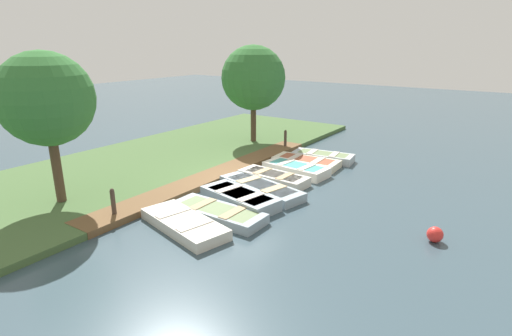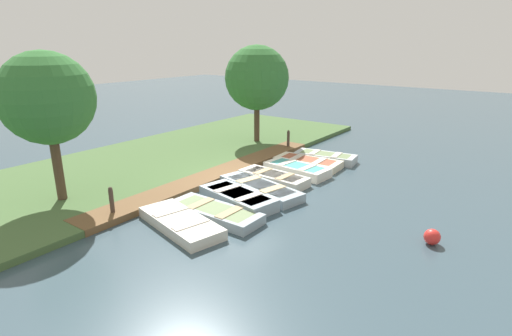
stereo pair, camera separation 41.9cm
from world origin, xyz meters
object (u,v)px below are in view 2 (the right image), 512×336
rowboat_0 (181,223)px  rowboat_3 (260,188)px  rowboat_4 (274,178)px  rowboat_7 (325,157)px  park_tree_left (257,78)px  rowboat_5 (297,169)px  buoy (432,237)px  rowboat_1 (215,212)px  park_tree_far_left (47,99)px  mooring_post_far (288,140)px  rowboat_6 (308,162)px  mooring_post_near (112,203)px  rowboat_2 (238,198)px

rowboat_0 → rowboat_3: (0.17, 3.77, 0.00)m
rowboat_4 → rowboat_7: bearing=89.1°
rowboat_3 → park_tree_left: size_ratio=0.71×
rowboat_5 → buoy: size_ratio=6.41×
rowboat_1 → park_tree_far_left: (-4.81, -2.28, 3.39)m
rowboat_7 → mooring_post_far: (-2.41, 0.64, 0.34)m
rowboat_1 → park_tree_far_left: bearing=-154.7°
rowboat_5 → rowboat_3: bearing=-84.8°
rowboat_4 → rowboat_5: 1.47m
rowboat_6 → rowboat_1: bearing=-90.3°
buoy → rowboat_1: bearing=-159.9°
rowboat_7 → mooring_post_near: mooring_post_near is taller
buoy → rowboat_5: bearing=153.2°
rowboat_0 → park_tree_far_left: bearing=-153.1°
rowboat_4 → park_tree_left: (-4.12, 4.51, 3.31)m
rowboat_5 → park_tree_left: (-4.30, 3.04, 3.30)m
rowboat_3 → rowboat_4: bearing=112.9°
rowboat_3 → buoy: bearing=8.9°
rowboat_0 → mooring_post_near: 2.35m
rowboat_7 → mooring_post_near: bearing=-111.7°
rowboat_2 → buoy: (6.01, 0.91, 0.00)m
rowboat_4 → park_tree_left: 6.95m
rowboat_1 → rowboat_3: bearing=92.6°
rowboat_1 → rowboat_6: (-0.33, 6.49, 0.01)m
mooring_post_near → mooring_post_far: 10.23m
rowboat_0 → rowboat_6: size_ratio=1.10×
park_tree_far_left → rowboat_6: bearing=62.9°
mooring_post_far → park_tree_far_left: bearing=-102.5°
rowboat_4 → rowboat_5: size_ratio=1.02×
park_tree_far_left → rowboat_3: bearing=46.1°
rowboat_4 → mooring_post_far: bearing=118.5°
mooring_post_near → mooring_post_far: (0.00, 10.23, 0.00)m
rowboat_1 → mooring_post_near: bearing=-141.8°
rowboat_4 → rowboat_6: size_ratio=0.97×
park_tree_far_left → mooring_post_near: bearing=8.0°
rowboat_1 → rowboat_2: 1.27m
rowboat_4 → buoy: size_ratio=6.56×
rowboat_4 → buoy: (6.25, -1.61, 0.03)m
rowboat_4 → mooring_post_near: (-2.15, -5.72, 0.33)m
rowboat_1 → buoy: size_ratio=7.26×
rowboat_6 → rowboat_7: (0.26, 1.16, 0.02)m
rowboat_4 → buoy: 6.45m
rowboat_2 → rowboat_3: bearing=102.5°
rowboat_3 → mooring_post_near: mooring_post_near is taller
rowboat_1 → rowboat_4: (-0.33, 3.78, 0.03)m
rowboat_7 → rowboat_3: bearing=-98.3°
mooring_post_far → rowboat_6: bearing=-39.9°
mooring_post_far → park_tree_left: size_ratio=0.20×
rowboat_6 → park_tree_left: bearing=153.3°
rowboat_0 → mooring_post_near: size_ratio=3.13×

